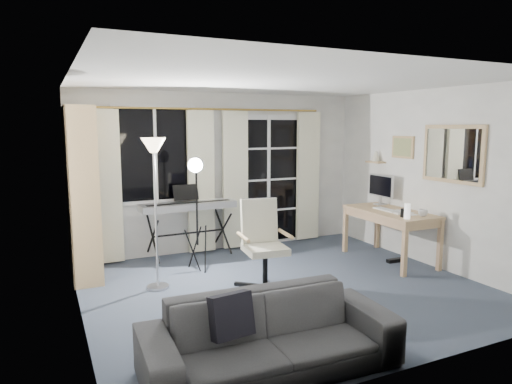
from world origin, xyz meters
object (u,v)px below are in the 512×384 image
monitor (381,187)px  studio_light (196,178)px  desk (390,217)px  bookshelf (79,198)px  keyboard_piano (188,207)px  torchiere_lamp (154,168)px  office_chair (262,236)px  sofa (270,323)px  mug (423,212)px

monitor → studio_light: bearing=176.2°
desk → monitor: (0.20, 0.45, 0.36)m
bookshelf → keyboard_piano: (1.47, 0.23, -0.26)m
keyboard_piano → desk: keyboard_piano is taller
bookshelf → torchiere_lamp: (0.77, -0.81, 0.41)m
office_chair → monitor: bearing=22.7°
keyboard_piano → sofa: size_ratio=0.68×
bookshelf → mug: (4.11, -1.61, -0.23)m
torchiere_lamp → desk: size_ratio=1.30×
torchiere_lamp → keyboard_piano: torchiere_lamp is taller
office_chair → mug: (2.22, -0.29, 0.16)m
torchiere_lamp → mug: torchiere_lamp is taller
studio_light → monitor: 2.84m
desk → keyboard_piano: bearing=153.3°
keyboard_piano → sofa: keyboard_piano is taller
keyboard_piano → studio_light: 0.81m
torchiere_lamp → sofa: (0.37, -2.20, -1.03)m
desk → sofa: (-2.87, -1.91, -0.24)m
bookshelf → mug: size_ratio=18.03×
office_chair → keyboard_piano: bearing=112.1°
torchiere_lamp → keyboard_piano: bearing=55.9°
office_chair → monitor: (2.31, 0.66, 0.38)m
keyboard_piano → desk: (2.54, -1.34, -0.12)m
keyboard_piano → mug: 3.21m
office_chair → desk: (2.12, 0.21, 0.01)m
desk → bookshelf: bearing=165.6°
office_chair → mug: office_chair is taller
keyboard_piano → mug: keyboard_piano is taller
studio_light → desk: size_ratio=1.13×
keyboard_piano → office_chair: keyboard_piano is taller
torchiere_lamp → monitor: torchiere_lamp is taller
keyboard_piano → studio_light: size_ratio=0.89×
torchiere_lamp → office_chair: size_ratio=1.68×
mug → studio_light: bearing=156.4°
monitor → mug: size_ratio=4.39×
torchiere_lamp → keyboard_piano: 1.43m
studio_light → desk: studio_light is taller
studio_light → monitor: (2.82, -0.24, -0.24)m
keyboard_piano → mug: size_ratio=11.62×
bookshelf → studio_light: 1.46m
studio_light → mug: bearing=0.3°
mug → office_chair: bearing=172.4°
keyboard_piano → office_chair: 1.60m
keyboard_piano → monitor: (2.73, -0.89, 0.24)m
torchiere_lamp → monitor: size_ratio=3.39×
desk → office_chair: bearing=-173.4°
studio_light → desk: (2.62, -0.69, -0.61)m
studio_light → sofa: 2.75m
torchiere_lamp → office_chair: 1.47m
keyboard_piano → sofa: bearing=-97.4°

